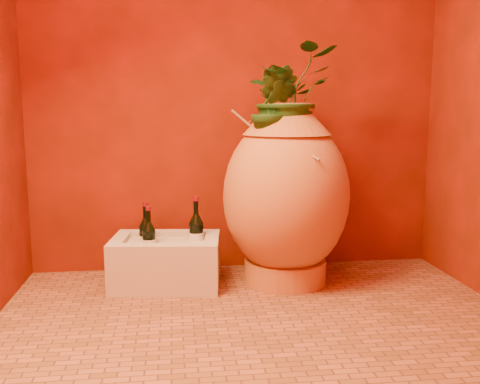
{
  "coord_description": "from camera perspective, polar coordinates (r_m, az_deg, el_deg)",
  "views": [
    {
      "loc": [
        -0.39,
        -2.28,
        1.0
      ],
      "look_at": [
        -0.06,
        0.35,
        0.58
      ],
      "focal_mm": 40.0,
      "sensor_mm": 36.0,
      "label": 1
    }
  ],
  "objects": [
    {
      "name": "floor",
      "position": [
        2.51,
        2.33,
        -14.4
      ],
      "size": [
        2.5,
        2.5,
        0.0
      ],
      "primitive_type": "plane",
      "color": "#9B5233",
      "rests_on": "ground"
    },
    {
      "name": "wall_back",
      "position": [
        3.31,
        -0.46,
        13.36
      ],
      "size": [
        2.5,
        0.02,
        2.5
      ],
      "primitive_type": "cube",
      "color": "#511904",
      "rests_on": "ground"
    },
    {
      "name": "amphora",
      "position": [
        3.03,
        4.92,
        -0.32
      ],
      "size": [
        0.87,
        0.87,
        1.02
      ],
      "rotation": [
        0.0,
        0.0,
        0.24
      ],
      "color": "#B36232",
      "rests_on": "floor"
    },
    {
      "name": "stone_basin",
      "position": [
        3.07,
        -7.89,
        -7.46
      ],
      "size": [
        0.64,
        0.47,
        0.28
      ],
      "rotation": [
        0.0,
        0.0,
        -0.12
      ],
      "color": "beige",
      "rests_on": "floor"
    },
    {
      "name": "wine_bottle_a",
      "position": [
        3.08,
        -9.99,
        -4.85
      ],
      "size": [
        0.08,
        0.08,
        0.32
      ],
      "color": "black",
      "rests_on": "stone_basin"
    },
    {
      "name": "wine_bottle_b",
      "position": [
        3.07,
        -4.68,
        -4.62
      ],
      "size": [
        0.09,
        0.09,
        0.35
      ],
      "color": "black",
      "rests_on": "stone_basin"
    },
    {
      "name": "wine_bottle_c",
      "position": [
        3.01,
        -9.68,
        -5.24
      ],
      "size": [
        0.08,
        0.08,
        0.31
      ],
      "color": "black",
      "rests_on": "stone_basin"
    },
    {
      "name": "wall_tap",
      "position": [
        3.23,
        1.36,
        6.34
      ],
      "size": [
        0.07,
        0.15,
        0.16
      ],
      "color": "#976023",
      "rests_on": "wall_back"
    },
    {
      "name": "plant_main",
      "position": [
        3.01,
        5.13,
        10.16
      ],
      "size": [
        0.63,
        0.6,
        0.55
      ],
      "primitive_type": "imported",
      "rotation": [
        0.0,
        0.0,
        0.44
      ],
      "color": "#194217",
      "rests_on": "amphora"
    },
    {
      "name": "plant_side",
      "position": [
        2.9,
        3.61,
        8.83
      ],
      "size": [
        0.31,
        0.29,
        0.45
      ],
      "primitive_type": "imported",
      "rotation": [
        0.0,
        0.0,
        -0.46
      ],
      "color": "#194217",
      "rests_on": "amphora"
    }
  ]
}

